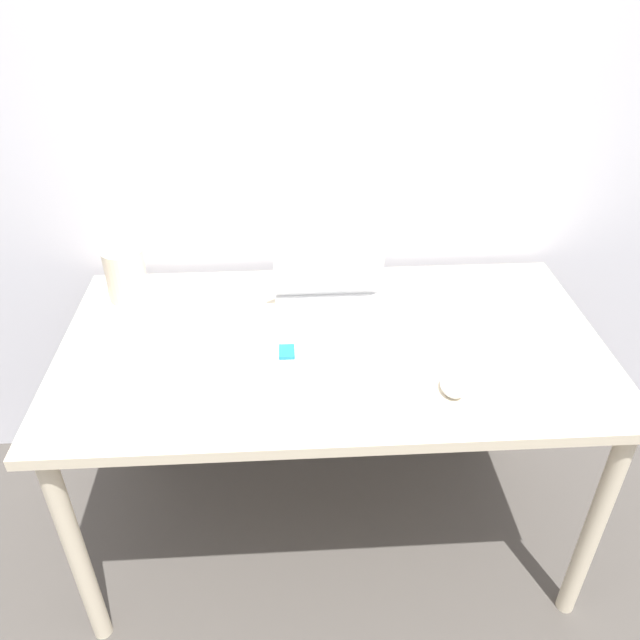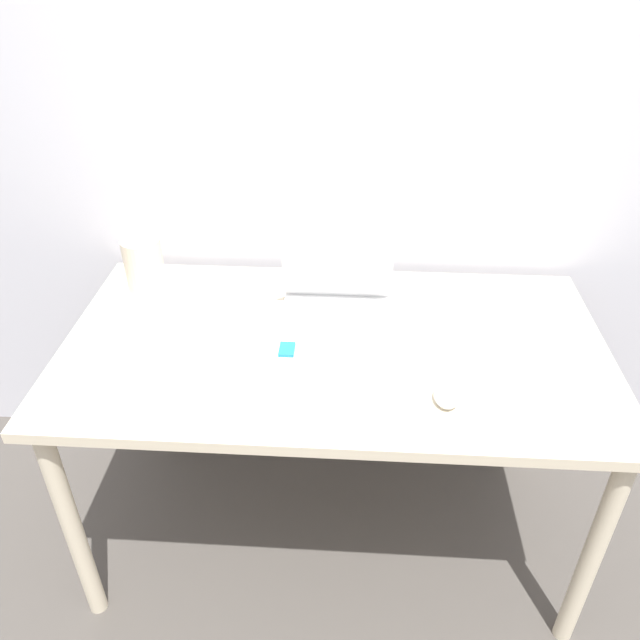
% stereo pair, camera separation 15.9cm
% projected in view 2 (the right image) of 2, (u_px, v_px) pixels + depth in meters
% --- Properties ---
extents(ground_plane, '(12.00, 12.00, 0.00)m').
position_uv_depth(ground_plane, '(325.00, 638.00, 1.77)').
color(ground_plane, '#4C4742').
extents(wall_back, '(6.00, 0.05, 2.50)m').
position_uv_depth(wall_back, '(343.00, 107.00, 1.79)').
color(wall_back, silver).
rests_on(wall_back, ground_plane).
extents(desk, '(1.46, 0.80, 0.75)m').
position_uv_depth(desk, '(334.00, 365.00, 1.73)').
color(desk, beige).
rests_on(desk, ground_plane).
extents(laptop, '(0.31, 0.20, 0.20)m').
position_uv_depth(laptop, '(337.00, 301.00, 1.77)').
color(laptop, white).
rests_on(laptop, desk).
extents(keyboard, '(0.48, 0.21, 0.02)m').
position_uv_depth(keyboard, '(300.00, 388.00, 1.51)').
color(keyboard, silver).
rests_on(keyboard, desk).
extents(mouse, '(0.06, 0.09, 0.03)m').
position_uv_depth(mouse, '(446.00, 396.00, 1.47)').
color(mouse, silver).
rests_on(mouse, desk).
extents(vase, '(0.12, 0.12, 0.23)m').
position_uv_depth(vase, '(142.00, 254.00, 1.86)').
color(vase, beige).
rests_on(vase, desk).
extents(mp3_player, '(0.04, 0.06, 0.01)m').
position_uv_depth(mp3_player, '(287.00, 349.00, 1.65)').
color(mp3_player, '#1E7FB7').
rests_on(mp3_player, desk).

